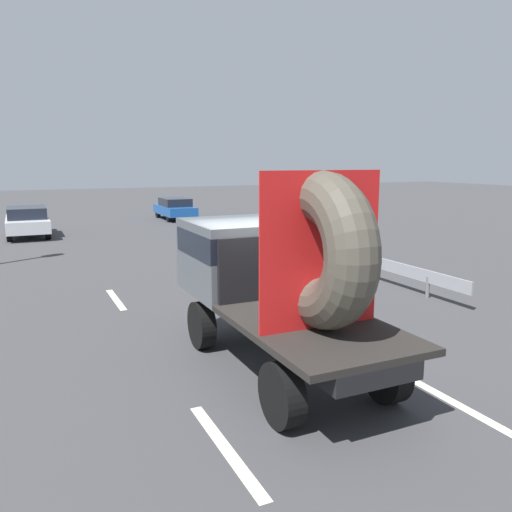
# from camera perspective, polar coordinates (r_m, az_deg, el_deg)

# --- Properties ---
(ground_plane) EXTENTS (120.00, 120.00, 0.00)m
(ground_plane) POSITION_cam_1_polar(r_m,az_deg,el_deg) (9.56, 2.28, -10.56)
(ground_plane) COLOR #38383A
(flatbed_truck) EXTENTS (2.02, 5.13, 3.31)m
(flatbed_truck) POSITION_cam_1_polar(r_m,az_deg,el_deg) (8.65, 1.57, -1.40)
(flatbed_truck) COLOR black
(flatbed_truck) RESTS_ON ground_plane
(distant_sedan) EXTENTS (1.80, 4.21, 1.37)m
(distant_sedan) POSITION_cam_1_polar(r_m,az_deg,el_deg) (25.92, -24.08, 3.61)
(distant_sedan) COLOR black
(distant_sedan) RESTS_ON ground_plane
(guardrail) EXTENTS (0.10, 11.28, 0.71)m
(guardrail) POSITION_cam_1_polar(r_m,az_deg,el_deg) (16.97, 8.79, 0.50)
(guardrail) COLOR gray
(guardrail) RESTS_ON ground_plane
(lane_dash_left_near) EXTENTS (0.16, 2.28, 0.01)m
(lane_dash_left_near) POSITION_cam_1_polar(r_m,az_deg,el_deg) (6.66, -3.43, -20.51)
(lane_dash_left_near) COLOR beige
(lane_dash_left_near) RESTS_ON ground_plane
(lane_dash_left_far) EXTENTS (0.16, 2.10, 0.01)m
(lane_dash_left_far) POSITION_cam_1_polar(r_m,az_deg,el_deg) (13.43, -15.31, -4.68)
(lane_dash_left_far) COLOR beige
(lane_dash_left_far) RESTS_ON ground_plane
(lane_dash_right_near) EXTENTS (0.16, 2.78, 0.01)m
(lane_dash_right_near) POSITION_cam_1_polar(r_m,az_deg,el_deg) (8.18, 21.38, -15.04)
(lane_dash_right_near) COLOR beige
(lane_dash_right_near) RESTS_ON ground_plane
(lane_dash_right_far) EXTENTS (0.16, 2.89, 0.01)m
(lane_dash_right_far) POSITION_cam_1_polar(r_m,az_deg,el_deg) (14.51, -1.93, -3.18)
(lane_dash_right_far) COLOR beige
(lane_dash_right_far) RESTS_ON ground_plane
(oncoming_car) EXTENTS (1.67, 3.89, 1.27)m
(oncoming_car) POSITION_cam_1_polar(r_m,az_deg,el_deg) (31.15, -9.00, 5.30)
(oncoming_car) COLOR black
(oncoming_car) RESTS_ON ground_plane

